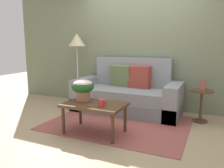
% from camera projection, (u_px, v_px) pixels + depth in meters
% --- Properties ---
extents(ground_plane, '(14.00, 14.00, 0.00)m').
position_uv_depth(ground_plane, '(118.00, 123.00, 3.93)').
color(ground_plane, tan).
extents(wall_back, '(6.40, 0.12, 2.69)m').
position_uv_depth(wall_back, '(141.00, 44.00, 4.78)').
color(wall_back, slate).
rests_on(wall_back, ground).
extents(area_rug, '(2.33, 1.73, 0.01)m').
position_uv_depth(area_rug, '(118.00, 123.00, 3.92)').
color(area_rug, '#994C47').
rests_on(area_rug, ground).
extents(couch, '(2.12, 0.89, 1.07)m').
position_uv_depth(couch, '(127.00, 95.00, 4.58)').
color(couch, slate).
rests_on(couch, ground).
extents(coffee_table, '(0.92, 0.58, 0.47)m').
position_uv_depth(coffee_table, '(94.00, 107.00, 3.42)').
color(coffee_table, '#442D1B').
rests_on(coffee_table, ground).
extents(side_table, '(0.38, 0.38, 0.57)m').
position_uv_depth(side_table, '(201.00, 100.00, 3.94)').
color(side_table, '#4C331E').
rests_on(side_table, ground).
extents(floor_lamp, '(0.38, 0.38, 1.58)m').
position_uv_depth(floor_lamp, '(77.00, 46.00, 5.04)').
color(floor_lamp, '#B2B2B7').
rests_on(floor_lamp, ground).
extents(potted_plant, '(0.35, 0.35, 0.33)m').
position_uv_depth(potted_plant, '(83.00, 87.00, 3.56)').
color(potted_plant, '#A36B4C').
rests_on(potted_plant, coffee_table).
extents(coffee_mug, '(0.13, 0.08, 0.10)m').
position_uv_depth(coffee_mug, '(102.00, 103.00, 3.24)').
color(coffee_mug, red).
rests_on(coffee_mug, coffee_table).
extents(snack_bowl, '(0.12, 0.12, 0.06)m').
position_uv_depth(snack_bowl, '(102.00, 100.00, 3.46)').
color(snack_bowl, '#B2382D').
rests_on(snack_bowl, coffee_table).
extents(table_vase, '(0.10, 0.10, 0.21)m').
position_uv_depth(table_vase, '(203.00, 85.00, 3.89)').
color(table_vase, '#934C42').
rests_on(table_vase, side_table).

